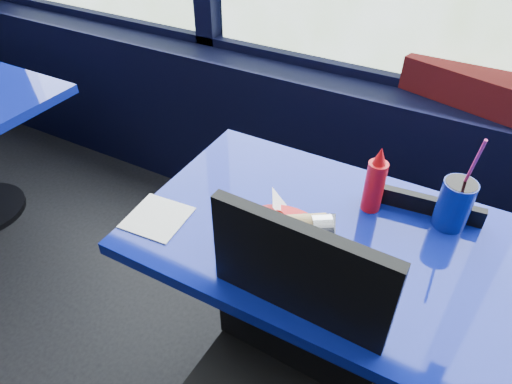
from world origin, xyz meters
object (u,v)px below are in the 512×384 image
at_px(food_basket, 286,230).
at_px(ketchup_bottle, 375,183).
at_px(near_table, 337,281).
at_px(chair_near_back, 412,255).
at_px(soda_cup, 455,203).
at_px(planter_box, 493,92).

relative_size(food_basket, ketchup_bottle, 1.25).
bearing_deg(near_table, chair_near_back, 62.49).
bearing_deg(ketchup_bottle, soda_cup, 10.26).
bearing_deg(near_table, planter_box, 74.57).
height_order(chair_near_back, ketchup_bottle, ketchup_bottle).
distance_m(chair_near_back, ketchup_bottle, 0.44).
bearing_deg(chair_near_back, near_table, 56.75).
xyz_separation_m(near_table, soda_cup, (0.24, 0.21, 0.26)).
xyz_separation_m(planter_box, food_basket, (-0.40, -0.98, -0.09)).
distance_m(near_table, planter_box, 0.98).
distance_m(planter_box, soda_cup, 0.69).
relative_size(near_table, soda_cup, 3.77).
relative_size(ketchup_bottle, soda_cup, 0.69).
xyz_separation_m(near_table, ketchup_bottle, (0.02, 0.17, 0.28)).
bearing_deg(soda_cup, near_table, -139.53).
bearing_deg(food_basket, near_table, 20.24).
bearing_deg(chair_near_back, ketchup_bottle, 41.32).
bearing_deg(chair_near_back, planter_box, -103.40).
distance_m(food_basket, ketchup_bottle, 0.30).
bearing_deg(food_basket, ketchup_bottle, 47.73).
bearing_deg(planter_box, chair_near_back, -82.13).
bearing_deg(near_table, soda_cup, 40.47).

